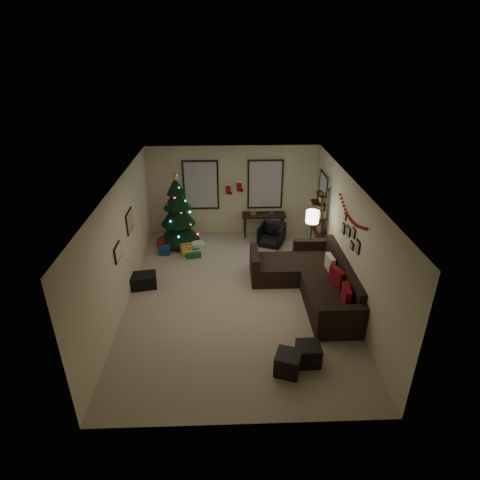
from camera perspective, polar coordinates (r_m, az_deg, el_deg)
The scene contains 29 objects.
floor at distance 9.35m, azimuth -0.48°, elevation -7.98°, with size 7.00×7.00×0.00m, color tan.
ceiling at distance 8.14m, azimuth -0.56°, elevation 7.90°, with size 7.00×7.00×0.00m, color white.
wall_back at distance 11.89m, azimuth -0.99°, elevation 7.10°, with size 5.00×5.00×0.00m, color beige.
wall_front at distance 5.77m, azimuth 0.50°, elevation -16.60°, with size 5.00×5.00×0.00m, color beige.
wall_left at distance 8.96m, azimuth -16.71°, elevation -0.83°, with size 7.00×7.00×0.00m, color beige.
wall_right at distance 9.07m, azimuth 15.47°, elevation -0.31°, with size 7.00×7.00×0.00m, color beige.
window_back_left at distance 11.81m, azimuth -5.65°, elevation 7.88°, with size 1.05×0.06×1.50m.
window_back_right at distance 11.85m, azimuth 3.65°, elevation 8.01°, with size 1.05×0.06×1.50m.
window_right_wall at distance 11.26m, azimuth 11.85°, elevation 6.22°, with size 0.06×0.90×1.30m.
christmas_tree at distance 11.41m, azimuth -8.94°, elevation 3.57°, with size 1.18×1.18×2.20m.
presents at distance 11.26m, azimuth -8.39°, elevation -1.18°, with size 1.30×0.88×0.30m.
sofa at distance 9.48m, azimuth 10.47°, elevation -5.73°, with size 2.17×3.13×0.94m.
pillow_red_a at distance 8.45m, azimuth 15.02°, elevation -7.97°, with size 0.13×0.47×0.47m, color maroon.
pillow_red_b at distance 9.05m, azimuth 13.75°, elevation -5.31°, with size 0.12×0.45×0.45m, color maroon.
pillow_cream at distance 9.58m, azimuth 12.80°, elevation -3.37°, with size 0.12×0.42×0.42m, color beige.
ottoman_near at distance 7.40m, azimuth 6.90°, elevation -17.20°, with size 0.43×0.43×0.41m, color black.
ottoman_far at distance 7.64m, azimuth 9.81°, elevation -15.84°, with size 0.42×0.42×0.40m, color black.
desk at distance 11.94m, azimuth 3.45°, elevation 3.37°, with size 1.29×0.46×0.70m.
desk_chair at distance 11.49m, azimuth 4.55°, elevation 0.78°, with size 0.63×0.59×0.65m, color black.
bookshelf at distance 10.91m, azimuth 11.37°, elevation 1.99°, with size 0.30×0.53×1.79m.
potted_plant at distance 10.49m, azimuth 11.92°, elevation 6.72°, with size 0.51×0.44×0.56m, color #4C4C4C.
floor_lamp at distance 10.15m, azimuth 10.35°, elevation 2.80°, with size 0.33×0.33×1.54m.
art_map at distance 9.62m, azimuth -15.62°, elevation 2.65°, with size 0.04×0.60×0.50m.
art_abstract at distance 8.59m, azimuth -17.23°, elevation -1.72°, with size 0.04×0.45×0.35m.
gallery at distance 8.91m, azimuth 15.65°, elevation 0.74°, with size 0.03×1.25×0.54m.
garland at distance 8.75m, azimuth 15.75°, elevation 3.57°, with size 0.08×1.90×0.30m, color #A5140C, non-canonical shape.
stocking_left at distance 11.78m, azimuth -1.68°, elevation 7.46°, with size 0.20×0.05×0.36m.
stocking_right at distance 11.76m, azimuth -0.07°, elevation 7.87°, with size 0.20×0.05×0.36m.
storage_bin at distance 9.87m, azimuth -13.87°, elevation -5.71°, with size 0.66×0.44×0.33m, color black.
Camera 1 is at (-0.20, -7.71, 5.29)m, focal length 29.62 mm.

